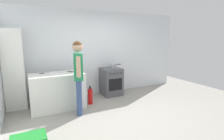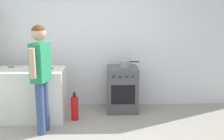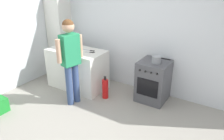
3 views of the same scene
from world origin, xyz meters
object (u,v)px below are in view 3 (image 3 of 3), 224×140
object	(u,v)px
knife_paring	(91,52)
knife_bread	(88,50)
larder_cabinet	(60,35)
oven_left	(153,81)
knife_utility	(73,46)
person	(70,55)
fire_extinguisher	(105,89)
pot	(157,60)

from	to	relation	value
knife_paring	knife_bread	xyz separation A→B (m)	(-0.14, 0.09, -0.00)
larder_cabinet	oven_left	bearing A→B (deg)	-2.20
knife_utility	knife_bread	distance (m)	0.52
oven_left	knife_utility	bearing A→B (deg)	-174.83
knife_paring	larder_cabinet	distance (m)	1.40
knife_bread	larder_cabinet	distance (m)	1.24
knife_utility	person	xyz separation A→B (m)	(0.66, -0.80, 0.13)
oven_left	fire_extinguisher	world-z (taller)	oven_left
knife_bread	oven_left	bearing A→B (deg)	9.76
pot	knife_bread	distance (m)	1.53
fire_extinguisher	knife_bread	bearing A→B (deg)	159.06
knife_utility	pot	bearing A→B (deg)	3.71
oven_left	knife_utility	world-z (taller)	knife_utility
oven_left	person	xyz separation A→B (m)	(-1.31, -0.98, 0.61)
oven_left	fire_extinguisher	distance (m)	1.01
knife_paring	pot	bearing A→B (deg)	12.08
knife_paring	knife_bread	world-z (taller)	same
larder_cabinet	knife_bread	bearing A→B (deg)	-16.57
knife_utility	person	world-z (taller)	person
pot	knife_paring	size ratio (longest dim) A/B	1.77
knife_paring	knife_utility	xyz separation A→B (m)	(-0.64, 0.16, -0.00)
knife_utility	oven_left	bearing A→B (deg)	5.17
knife_paring	larder_cabinet	bearing A→B (deg)	161.45
pot	knife_paring	world-z (taller)	pot
oven_left	knife_paring	xyz separation A→B (m)	(-1.33, -0.34, 0.48)
pot	larder_cabinet	size ratio (longest dim) A/B	0.18
person	knife_utility	bearing A→B (deg)	129.29
knife_paring	knife_bread	distance (m)	0.16
person	knife_paring	bearing A→B (deg)	91.08
knife_paring	oven_left	bearing A→B (deg)	14.45
pot	larder_cabinet	bearing A→B (deg)	176.84
knife_paring	knife_bread	size ratio (longest dim) A/B	0.58
knife_paring	knife_utility	bearing A→B (deg)	165.76
oven_left	knife_bread	distance (m)	1.56
knife_utility	knife_bread	bearing A→B (deg)	-8.17
larder_cabinet	fire_extinguisher	bearing A→B (deg)	-18.05
oven_left	fire_extinguisher	size ratio (longest dim) A/B	1.70
knife_utility	knife_bread	size ratio (longest dim) A/B	0.72
oven_left	person	distance (m)	1.75
fire_extinguisher	larder_cabinet	world-z (taller)	larder_cabinet
oven_left	knife_utility	distance (m)	2.04
oven_left	larder_cabinet	xyz separation A→B (m)	(-2.65, 0.10, 0.57)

